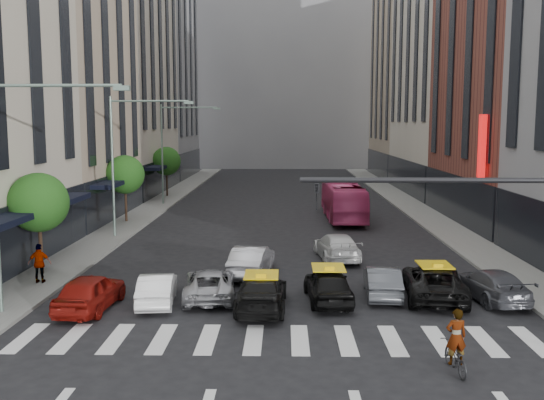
# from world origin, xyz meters

# --- Properties ---
(ground) EXTENTS (160.00, 160.00, 0.00)m
(ground) POSITION_xyz_m (0.00, 0.00, 0.00)
(ground) COLOR black
(ground) RESTS_ON ground
(sidewalk_left) EXTENTS (3.00, 96.00, 0.15)m
(sidewalk_left) POSITION_xyz_m (-11.50, 30.00, 0.07)
(sidewalk_left) COLOR slate
(sidewalk_left) RESTS_ON ground
(sidewalk_right) EXTENTS (3.00, 96.00, 0.15)m
(sidewalk_right) POSITION_xyz_m (11.50, 30.00, 0.07)
(sidewalk_right) COLOR slate
(sidewalk_right) RESTS_ON ground
(building_left_b) EXTENTS (8.00, 16.00, 24.00)m
(building_left_b) POSITION_xyz_m (-17.00, 28.00, 12.00)
(building_left_b) COLOR tan
(building_left_b) RESTS_ON ground
(building_left_c) EXTENTS (8.00, 20.00, 36.00)m
(building_left_c) POSITION_xyz_m (-17.00, 46.00, 18.00)
(building_left_c) COLOR beige
(building_left_c) RESTS_ON ground
(building_left_d) EXTENTS (8.00, 18.00, 30.00)m
(building_left_d) POSITION_xyz_m (-17.00, 65.00, 15.00)
(building_left_d) COLOR gray
(building_left_d) RESTS_ON ground
(building_right_b) EXTENTS (8.00, 18.00, 26.00)m
(building_right_b) POSITION_xyz_m (17.00, 27.00, 13.00)
(building_right_b) COLOR brown
(building_right_b) RESTS_ON ground
(building_right_c) EXTENTS (8.00, 20.00, 40.00)m
(building_right_c) POSITION_xyz_m (17.00, 46.00, 20.00)
(building_right_c) COLOR beige
(building_right_c) RESTS_ON ground
(building_right_d) EXTENTS (8.00, 18.00, 28.00)m
(building_right_d) POSITION_xyz_m (17.00, 65.00, 14.00)
(building_right_d) COLOR tan
(building_right_d) RESTS_ON ground
(building_far) EXTENTS (30.00, 10.00, 36.00)m
(building_far) POSITION_xyz_m (0.00, 85.00, 18.00)
(building_far) COLOR gray
(building_far) RESTS_ON ground
(tree_near) EXTENTS (2.88, 2.88, 4.95)m
(tree_near) POSITION_xyz_m (-11.80, 10.00, 3.65)
(tree_near) COLOR black
(tree_near) RESTS_ON sidewalk_left
(tree_mid) EXTENTS (2.88, 2.88, 4.95)m
(tree_mid) POSITION_xyz_m (-11.80, 26.00, 3.65)
(tree_mid) COLOR black
(tree_mid) RESTS_ON sidewalk_left
(tree_far) EXTENTS (2.88, 2.88, 4.95)m
(tree_far) POSITION_xyz_m (-11.80, 42.00, 3.65)
(tree_far) COLOR black
(tree_far) RESTS_ON sidewalk_left
(streetlamp_near) EXTENTS (5.38, 0.25, 9.00)m
(streetlamp_near) POSITION_xyz_m (-10.04, 4.00, 5.90)
(streetlamp_near) COLOR gray
(streetlamp_near) RESTS_ON sidewalk_left
(streetlamp_mid) EXTENTS (5.38, 0.25, 9.00)m
(streetlamp_mid) POSITION_xyz_m (-10.04, 20.00, 5.90)
(streetlamp_mid) COLOR gray
(streetlamp_mid) RESTS_ON sidewalk_left
(streetlamp_far) EXTENTS (5.38, 0.25, 9.00)m
(streetlamp_far) POSITION_xyz_m (-10.04, 36.00, 5.90)
(streetlamp_far) COLOR gray
(streetlamp_far) RESTS_ON sidewalk_left
(traffic_signal) EXTENTS (10.10, 0.20, 6.00)m
(traffic_signal) POSITION_xyz_m (7.69, -1.00, 4.47)
(traffic_signal) COLOR black
(traffic_signal) RESTS_ON ground
(liberty_sign) EXTENTS (0.30, 0.70, 4.00)m
(liberty_sign) POSITION_xyz_m (12.60, 20.00, 6.00)
(liberty_sign) COLOR red
(liberty_sign) RESTS_ON ground
(car_red) EXTENTS (2.08, 4.50, 1.49)m
(car_red) POSITION_xyz_m (-7.72, 4.73, 0.75)
(car_red) COLOR maroon
(car_red) RESTS_ON ground
(car_white_front) EXTENTS (1.79, 4.08, 1.30)m
(car_white_front) POSITION_xyz_m (-5.20, 5.58, 0.65)
(car_white_front) COLOR white
(car_white_front) RESTS_ON ground
(car_silver) EXTENTS (2.57, 4.78, 1.28)m
(car_silver) POSITION_xyz_m (-3.15, 6.44, 0.64)
(car_silver) COLOR #A1A2A7
(car_silver) RESTS_ON ground
(taxi_left) EXTENTS (2.08, 4.90, 1.41)m
(taxi_left) POSITION_xyz_m (-0.85, 4.94, 0.70)
(taxi_left) COLOR black
(taxi_left) RESTS_ON ground
(taxi_center) EXTENTS (2.06, 4.42, 1.46)m
(taxi_center) POSITION_xyz_m (1.90, 5.97, 0.73)
(taxi_center) COLOR black
(taxi_center) RESTS_ON ground
(car_grey_mid) EXTENTS (1.70, 4.15, 1.34)m
(car_grey_mid) POSITION_xyz_m (4.30, 6.86, 0.67)
(car_grey_mid) COLOR #43464B
(car_grey_mid) RESTS_ON ground
(taxi_right) EXTENTS (3.02, 5.46, 1.45)m
(taxi_right) POSITION_xyz_m (6.46, 6.62, 0.72)
(taxi_right) COLOR black
(taxi_right) RESTS_ON ground
(car_grey_curb) EXTENTS (2.43, 4.77, 1.33)m
(car_grey_curb) POSITION_xyz_m (8.84, 6.43, 0.66)
(car_grey_curb) COLOR #44464D
(car_grey_curb) RESTS_ON ground
(car_row2_left) EXTENTS (2.23, 4.78, 1.52)m
(car_row2_left) POSITION_xyz_m (-1.53, 10.33, 0.76)
(car_row2_left) COLOR #AFAFB4
(car_row2_left) RESTS_ON ground
(car_row2_right) EXTENTS (2.57, 5.12, 1.43)m
(car_row2_right) POSITION_xyz_m (2.96, 14.11, 0.71)
(car_row2_right) COLOR silver
(car_row2_right) RESTS_ON ground
(bus) EXTENTS (2.67, 10.81, 3.00)m
(bus) POSITION_xyz_m (4.65, 28.11, 1.50)
(bus) COLOR #C3396F
(bus) RESTS_ON ground
(motorcycle) EXTENTS (0.75, 1.80, 0.92)m
(motorcycle) POSITION_xyz_m (5.20, -1.16, 0.46)
(motorcycle) COLOR black
(motorcycle) RESTS_ON ground
(rider) EXTENTS (0.66, 0.46, 1.73)m
(rider) POSITION_xyz_m (5.20, -1.16, 1.78)
(rider) COLOR gray
(rider) RESTS_ON motorcycle
(pedestrian_far) EXTENTS (1.09, 0.49, 1.82)m
(pedestrian_far) POSITION_xyz_m (-11.19, 8.29, 1.06)
(pedestrian_far) COLOR gray
(pedestrian_far) RESTS_ON sidewalk_left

